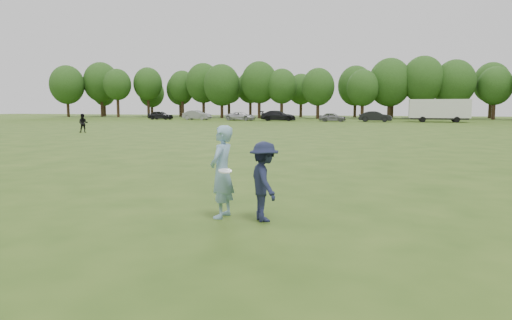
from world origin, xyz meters
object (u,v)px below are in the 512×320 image
object	(u,v)px
defender	(264,181)
car_e	(333,117)
thrower	(222,172)
car_a	(161,115)
car_d	(278,116)
car_c	(241,116)
car_b	(197,115)
player_far_a	(83,123)
cargo_trailer	(439,109)
car_f	(375,117)

from	to	relation	value
defender	car_e	xyz separation A→B (m)	(-4.89, 58.08, -0.15)
thrower	car_a	world-z (taller)	thrower
car_d	car_c	bearing A→B (deg)	82.77
car_b	thrower	bearing A→B (deg)	-151.71
car_a	car_c	size ratio (longest dim) A/B	0.90
player_far_a	thrower	bearing A→B (deg)	-74.24
car_c	cargo_trailer	xyz separation A→B (m)	(28.94, 0.55, 1.12)
thrower	car_b	world-z (taller)	thrower
thrower	car_c	xyz separation A→B (m)	(-18.35, 59.45, -0.30)
cargo_trailer	car_a	bearing A→B (deg)	179.61
car_d	car_f	bearing A→B (deg)	-100.13
car_c	car_e	bearing A→B (deg)	-87.67
player_far_a	car_d	size ratio (longest dim) A/B	0.30
car_c	thrower	bearing A→B (deg)	-154.90
thrower	defender	xyz separation A→B (m)	(0.91, -0.04, -0.15)
cargo_trailer	player_far_a	bearing A→B (deg)	-132.67
car_c	car_e	size ratio (longest dim) A/B	1.23
car_a	player_far_a	bearing A→B (deg)	-159.53
car_b	car_f	bearing A→B (deg)	-88.82
car_a	car_c	bearing A→B (deg)	-90.18
car_b	cargo_trailer	world-z (taller)	cargo_trailer
car_a	cargo_trailer	distance (m)	43.25
car_f	car_b	bearing A→B (deg)	90.04
defender	car_a	xyz separation A→B (m)	(-33.55, 60.34, -0.08)
car_c	car_d	distance (m)	5.97
player_far_a	car_e	xyz separation A→B (m)	(17.69, 33.04, -0.15)
car_a	car_b	world-z (taller)	car_b
car_f	car_e	bearing A→B (deg)	100.08
car_a	car_f	bearing A→B (deg)	-89.42
car_b	car_d	size ratio (longest dim) A/B	0.87
defender	car_f	size ratio (longest dim) A/B	0.35
defender	car_e	distance (m)	58.29
car_a	car_d	world-z (taller)	car_d
car_a	car_c	world-z (taller)	car_a
car_c	car_f	xyz separation A→B (m)	(20.38, -0.75, 0.10)
car_c	car_d	bearing A→B (deg)	-82.09
defender	thrower	bearing A→B (deg)	56.35
thrower	car_d	size ratio (longest dim) A/B	0.36
car_a	car_b	bearing A→B (deg)	-84.70
car_d	car_f	size ratio (longest dim) A/B	1.17
car_f	car_c	bearing A→B (deg)	91.65
car_c	car_a	bearing A→B (deg)	94.57
player_far_a	car_a	distance (m)	36.96
thrower	car_c	world-z (taller)	thrower
thrower	car_c	size ratio (longest dim) A/B	0.40
defender	car_a	world-z (taller)	defender
thrower	car_f	bearing A→B (deg)	-177.77
player_far_a	car_a	bearing A→B (deg)	82.11
defender	car_f	xyz separation A→B (m)	(1.12, 58.75, -0.05)
thrower	car_a	distance (m)	68.57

